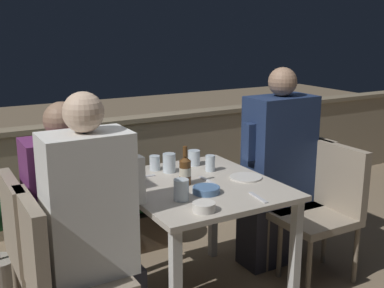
{
  "coord_description": "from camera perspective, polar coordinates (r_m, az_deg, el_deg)",
  "views": [
    {
      "loc": [
        -1.34,
        -2.28,
        1.64
      ],
      "look_at": [
        0.0,
        0.07,
        0.96
      ],
      "focal_mm": 45.0,
      "sensor_mm": 36.0,
      "label": 1
    }
  ],
  "objects": [
    {
      "name": "parapet_wall",
      "position": [
        4.19,
        -9.75,
        -2.86
      ],
      "size": [
        9.0,
        0.18,
        0.86
      ],
      "color": "gray",
      "rests_on": "ground_plane"
    },
    {
      "name": "glass_cup_4",
      "position": [
        2.52,
        -1.29,
        -5.45
      ],
      "size": [
        0.08,
        0.08,
        0.11
      ],
      "color": "silver",
      "rests_on": "dining_table"
    },
    {
      "name": "glass_cup_0",
      "position": [
        3.13,
        0.24,
        -1.65
      ],
      "size": [
        0.08,
        0.08,
        0.1
      ],
      "color": "silver",
      "rests_on": "dining_table"
    },
    {
      "name": "person_white_polo",
      "position": [
        2.42,
        -11.36,
        -9.73
      ],
      "size": [
        0.49,
        0.26,
        1.34
      ],
      "color": "#282833",
      "rests_on": "ground_plane"
    },
    {
      "name": "fork_0",
      "position": [
        2.9,
        -5.96,
        -3.93
      ],
      "size": [
        0.17,
        0.02,
        0.01
      ],
      "color": "silver",
      "rests_on": "dining_table"
    },
    {
      "name": "glass_cup_2",
      "position": [
        2.99,
        -2.72,
        -2.25
      ],
      "size": [
        0.08,
        0.08,
        0.12
      ],
      "color": "silver",
      "rests_on": "dining_table"
    },
    {
      "name": "chair_left_near",
      "position": [
        2.43,
        -15.8,
        -13.74
      ],
      "size": [
        0.47,
        0.46,
        0.88
      ],
      "color": "gray",
      "rests_on": "ground_plane"
    },
    {
      "name": "bowl_0",
      "position": [
        2.63,
        1.7,
        -5.4
      ],
      "size": [
        0.15,
        0.15,
        0.04
      ],
      "color": "#4C709E",
      "rests_on": "dining_table"
    },
    {
      "name": "chair_right_far",
      "position": [
        3.49,
        12.3,
        -4.88
      ],
      "size": [
        0.47,
        0.46,
        0.88
      ],
      "color": "gray",
      "rests_on": "ground_plane"
    },
    {
      "name": "person_purple_stripe",
      "position": [
        2.72,
        -13.83,
        -8.18
      ],
      "size": [
        0.5,
        0.26,
        1.25
      ],
      "color": "#282833",
      "rests_on": "ground_plane"
    },
    {
      "name": "person_navy_jumper",
      "position": [
        3.32,
        9.86,
        -2.89
      ],
      "size": [
        0.51,
        0.26,
        1.37
      ],
      "color": "#282833",
      "rests_on": "ground_plane"
    },
    {
      "name": "chair_right_near",
      "position": [
        3.27,
        15.49,
        -6.4
      ],
      "size": [
        0.47,
        0.46,
        0.88
      ],
      "color": "gray",
      "rests_on": "ground_plane"
    },
    {
      "name": "fork_1",
      "position": [
        2.59,
        7.84,
        -6.29
      ],
      "size": [
        0.04,
        0.17,
        0.01
      ],
      "color": "silver",
      "rests_on": "dining_table"
    },
    {
      "name": "beer_bottle",
      "position": [
        2.75,
        -0.82,
        -3.1
      ],
      "size": [
        0.07,
        0.07,
        0.23
      ],
      "color": "brown",
      "rests_on": "dining_table"
    },
    {
      "name": "chair_left_far",
      "position": [
        2.72,
        -17.89,
        -10.83
      ],
      "size": [
        0.47,
        0.46,
        0.88
      ],
      "color": "gray",
      "rests_on": "ground_plane"
    },
    {
      "name": "glass_cup_1",
      "position": [
        3.04,
        -4.44,
        -2.25
      ],
      "size": [
        0.07,
        0.07,
        0.09
      ],
      "color": "silver",
      "rests_on": "dining_table"
    },
    {
      "name": "glass_cup_3",
      "position": [
        3.01,
        2.17,
        -2.29
      ],
      "size": [
        0.06,
        0.06,
        0.1
      ],
      "color": "silver",
      "rests_on": "dining_table"
    },
    {
      "name": "dining_table",
      "position": [
        2.82,
        0.73,
        -6.58
      ],
      "size": [
        0.85,
        0.96,
        0.74
      ],
      "color": "#BCB2A3",
      "rests_on": "ground_plane"
    },
    {
      "name": "planter_hedge",
      "position": [
        3.61,
        -9.24,
        -7.45
      ],
      "size": [
        0.74,
        0.47,
        0.58
      ],
      "color": "brown",
      "rests_on": "ground_plane"
    },
    {
      "name": "plate_0",
      "position": [
        2.9,
        6.39,
        -3.95
      ],
      "size": [
        0.19,
        0.19,
        0.01
      ],
      "color": "silver",
      "rests_on": "dining_table"
    },
    {
      "name": "bowl_1",
      "position": [
        2.38,
        1.42,
        -7.39
      ],
      "size": [
        0.12,
        0.12,
        0.04
      ],
      "color": "silver",
      "rests_on": "dining_table"
    },
    {
      "name": "fork_2",
      "position": [
        2.83,
        1.85,
        -4.36
      ],
      "size": [
        0.02,
        0.17,
        0.01
      ],
      "color": "silver",
      "rests_on": "dining_table"
    }
  ]
}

